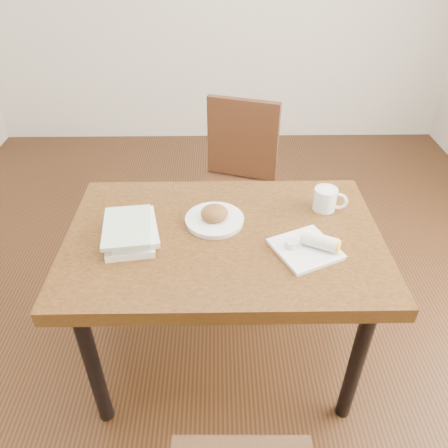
{
  "coord_description": "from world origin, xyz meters",
  "views": [
    {
      "loc": [
        -0.02,
        -1.33,
        1.78
      ],
      "look_at": [
        0.0,
        0.0,
        0.8
      ],
      "focal_mm": 35.0,
      "sensor_mm": 36.0,
      "label": 1
    }
  ],
  "objects_px": {
    "plate_burrito": "(310,246)",
    "book_stack": "(131,231)",
    "coffee_mug": "(326,199)",
    "table": "(224,251)",
    "plate_scone": "(215,217)",
    "chair_far": "(237,177)"
  },
  "relations": [
    {
      "from": "coffee_mug",
      "to": "book_stack",
      "type": "distance_m",
      "value": 0.8
    },
    {
      "from": "table",
      "to": "chair_far",
      "type": "relative_size",
      "value": 1.28
    },
    {
      "from": "table",
      "to": "plate_burrito",
      "type": "bearing_deg",
      "value": -18.53
    },
    {
      "from": "chair_far",
      "to": "coffee_mug",
      "type": "bearing_deg",
      "value": -61.0
    },
    {
      "from": "table",
      "to": "plate_scone",
      "type": "distance_m",
      "value": 0.14
    },
    {
      "from": "coffee_mug",
      "to": "book_stack",
      "type": "relative_size",
      "value": 0.47
    },
    {
      "from": "coffee_mug",
      "to": "plate_burrito",
      "type": "distance_m",
      "value": 0.3
    },
    {
      "from": "chair_far",
      "to": "plate_scone",
      "type": "relative_size",
      "value": 4.06
    },
    {
      "from": "chair_far",
      "to": "book_stack",
      "type": "xyz_separation_m",
      "value": [
        -0.44,
        -0.81,
        0.24
      ]
    },
    {
      "from": "coffee_mug",
      "to": "plate_burrito",
      "type": "height_order",
      "value": "coffee_mug"
    },
    {
      "from": "coffee_mug",
      "to": "book_stack",
      "type": "height_order",
      "value": "coffee_mug"
    },
    {
      "from": "plate_burrito",
      "to": "book_stack",
      "type": "relative_size",
      "value": 0.96
    },
    {
      "from": "book_stack",
      "to": "coffee_mug",
      "type": "bearing_deg",
      "value": 13.68
    },
    {
      "from": "table",
      "to": "coffee_mug",
      "type": "xyz_separation_m",
      "value": [
        0.43,
        0.17,
        0.13
      ]
    },
    {
      "from": "table",
      "to": "book_stack",
      "type": "relative_size",
      "value": 4.14
    },
    {
      "from": "table",
      "to": "coffee_mug",
      "type": "height_order",
      "value": "coffee_mug"
    },
    {
      "from": "table",
      "to": "plate_scone",
      "type": "bearing_deg",
      "value": 114.34
    },
    {
      "from": "table",
      "to": "plate_burrito",
      "type": "height_order",
      "value": "plate_burrito"
    },
    {
      "from": "chair_far",
      "to": "book_stack",
      "type": "bearing_deg",
      "value": -118.36
    },
    {
      "from": "plate_scone",
      "to": "coffee_mug",
      "type": "distance_m",
      "value": 0.47
    },
    {
      "from": "plate_scone",
      "to": "book_stack",
      "type": "relative_size",
      "value": 0.8
    },
    {
      "from": "plate_scone",
      "to": "plate_burrito",
      "type": "distance_m",
      "value": 0.4
    }
  ]
}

